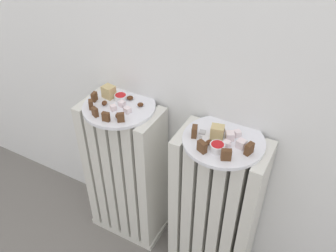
{
  "coord_description": "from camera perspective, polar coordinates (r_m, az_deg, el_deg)",
  "views": [
    {
      "loc": [
        0.45,
        -0.55,
        1.37
      ],
      "look_at": [
        0.0,
        0.28,
        0.65
      ],
      "focal_mm": 37.43,
      "sensor_mm": 36.0,
      "label": 1
    }
  ],
  "objects": [
    {
      "name": "dark_cake_slice_right_2",
      "position": [
        1.03,
        9.46,
        -4.64
      ],
      "size": [
        0.03,
        0.03,
        0.04
      ],
      "primitive_type": "cube",
      "rotation": [
        0.0,
        0.0,
        0.43
      ],
      "color": "#56351E",
      "rests_on": "plate_right"
    },
    {
      "name": "dark_cake_slice_left_0",
      "position": [
        1.3,
        -11.91,
        4.67
      ],
      "size": [
        0.02,
        0.03,
        0.03
      ],
      "primitive_type": "cube",
      "rotation": [
        0.0,
        0.0,
        -1.41
      ],
      "color": "#56351E",
      "rests_on": "plate_left"
    },
    {
      "name": "marble_cake_slice_right_0",
      "position": [
        1.1,
        8.02,
        -0.98
      ],
      "size": [
        0.05,
        0.04,
        0.04
      ],
      "primitive_type": "cube",
      "rotation": [
        0.0,
        0.0,
        0.24
      ],
      "color": "tan",
      "rests_on": "plate_right"
    },
    {
      "name": "radiator_right",
      "position": [
        1.36,
        7.63,
        -13.48
      ],
      "size": [
        0.32,
        0.17,
        0.66
      ],
      "color": "silver",
      "rests_on": "ground_plane"
    },
    {
      "name": "fork",
      "position": [
        1.11,
        5.37,
        -1.74
      ],
      "size": [
        0.03,
        0.09,
        0.0
      ],
      "color": "#B7B7BC",
      "rests_on": "plate_right"
    },
    {
      "name": "medjool_date_left_0",
      "position": [
        1.27,
        -10.32,
        3.7
      ],
      "size": [
        0.03,
        0.03,
        0.01
      ],
      "primitive_type": "ellipsoid",
      "rotation": [
        0.0,
        0.0,
        2.09
      ],
      "color": "#4C2814",
      "rests_on": "plate_left"
    },
    {
      "name": "turkish_delight_left_1",
      "position": [
        1.25,
        -7.52,
        3.62
      ],
      "size": [
        0.02,
        0.02,
        0.02
      ],
      "primitive_type": "cube",
      "rotation": [
        0.0,
        0.0,
        1.42
      ],
      "color": "white",
      "rests_on": "plate_left"
    },
    {
      "name": "dark_cake_slice_left_2",
      "position": [
        1.22,
        -11.82,
        2.27
      ],
      "size": [
        0.03,
        0.02,
        0.03
      ],
      "primitive_type": "cube",
      "rotation": [
        0.0,
        0.0,
        -0.37
      ],
      "color": "#56351E",
      "rests_on": "plate_left"
    },
    {
      "name": "turkish_delight_left_0",
      "position": [
        1.24,
        -8.9,
        2.96
      ],
      "size": [
        0.03,
        0.03,
        0.02
      ],
      "primitive_type": "cube",
      "rotation": [
        0.0,
        0.0,
        1.01
      ],
      "color": "white",
      "rests_on": "plate_left"
    },
    {
      "name": "dark_cake_slice_left_1",
      "position": [
        1.26,
        -12.45,
        3.44
      ],
      "size": [
        0.03,
        0.03,
        0.03
      ],
      "primitive_type": "cube",
      "rotation": [
        0.0,
        0.0,
        -0.89
      ],
      "color": "#56351E",
      "rests_on": "plate_left"
    },
    {
      "name": "turkish_delight_right_0",
      "position": [
        1.08,
        9.5,
        -2.92
      ],
      "size": [
        0.02,
        0.02,
        0.02
      ],
      "primitive_type": "cube",
      "rotation": [
        0.0,
        0.0,
        1.5
      ],
      "color": "white",
      "rests_on": "plate_right"
    },
    {
      "name": "jam_bowl_left",
      "position": [
        1.29,
        -7.72,
        4.72
      ],
      "size": [
        0.05,
        0.05,
        0.02
      ],
      "color": "white",
      "rests_on": "plate_left"
    },
    {
      "name": "plate_left",
      "position": [
        1.27,
        -7.95,
        3.1
      ],
      "size": [
        0.26,
        0.26,
        0.01
      ],
      "primitive_type": "cylinder",
      "color": "white",
      "rests_on": "radiator_left"
    },
    {
      "name": "marble_cake_slice_left_0",
      "position": [
        1.31,
        -9.62,
        5.53
      ],
      "size": [
        0.05,
        0.04,
        0.04
      ],
      "primitive_type": "cube",
      "rotation": [
        0.0,
        0.0,
        -0.16
      ],
      "color": "tan",
      "rests_on": "plate_left"
    },
    {
      "name": "turkish_delight_right_1",
      "position": [
        1.11,
        10.03,
        -1.59
      ],
      "size": [
        0.04,
        0.04,
        0.03
      ],
      "primitive_type": "cube",
      "rotation": [
        0.0,
        0.0,
        0.49
      ],
      "color": "white",
      "rests_on": "plate_right"
    },
    {
      "name": "dark_cake_slice_right_0",
      "position": [
        1.1,
        4.33,
        -0.89
      ],
      "size": [
        0.02,
        0.03,
        0.04
      ],
      "primitive_type": "cube",
      "rotation": [
        0.0,
        0.0,
        -1.25
      ],
      "color": "#56351E",
      "rests_on": "plate_right"
    },
    {
      "name": "medjool_date_left_3",
      "position": [
        1.25,
        -4.51,
        3.5
      ],
      "size": [
        0.03,
        0.03,
        0.02
      ],
      "primitive_type": "ellipsoid",
      "rotation": [
        0.0,
        0.0,
        0.62
      ],
      "color": "#4C2814",
      "rests_on": "plate_left"
    },
    {
      "name": "radiator_left",
      "position": [
        1.48,
        -6.84,
        -7.81
      ],
      "size": [
        0.32,
        0.17,
        0.66
      ],
      "color": "silver",
      "rests_on": "ground_plane"
    },
    {
      "name": "medjool_date_left_2",
      "position": [
        1.2,
        -8.16,
        1.62
      ],
      "size": [
        0.03,
        0.03,
        0.01
      ],
      "primitive_type": "ellipsoid",
      "rotation": [
        0.0,
        0.0,
        2.37
      ],
      "color": "#4C2814",
      "rests_on": "plate_left"
    },
    {
      "name": "medjool_date_right_0",
      "position": [
        1.14,
        8.87,
        -0.67
      ],
      "size": [
        0.02,
        0.03,
        0.02
      ],
      "primitive_type": "ellipsoid",
      "rotation": [
        0.0,
        0.0,
        1.79
      ],
      "color": "#4C2814",
      "rests_on": "plate_right"
    },
    {
      "name": "turkish_delight_right_2",
      "position": [
        1.13,
        11.24,
        -1.21
      ],
      "size": [
        0.03,
        0.03,
        0.02
      ],
      "primitive_type": "cube",
      "rotation": [
        0.0,
        0.0,
        0.8
      ],
      "color": "white",
      "rests_on": "plate_right"
    },
    {
      "name": "dark_cake_slice_right_1",
      "position": [
        1.05,
        5.57,
        -3.38
      ],
      "size": [
        0.03,
        0.03,
        0.04
      ],
      "primitive_type": "cube",
      "rotation": [
        0.0,
        0.0,
        -0.41
      ],
      "color": "#56351E",
      "rests_on": "plate_right"
    },
    {
      "name": "turkish_delight_right_3",
      "position": [
        1.09,
        11.86,
        -2.86
      ],
      "size": [
        0.03,
        0.03,
        0.03
      ],
      "primitive_type": "cube",
      "rotation": [
        0.0,
        0.0,
        1.35
      ],
      "color": "white",
      "rests_on": "plate_right"
    },
    {
      "name": "dark_cake_slice_right_3",
      "position": [
        1.06,
        13.07,
        -3.63
      ],
      "size": [
        0.02,
        0.03,
        0.04
      ],
      "primitive_type": "cube",
      "rotation": [
        0.0,
        0.0,
        1.27
      ],
      "color": "#56351E",
      "rests_on": "plate_right"
    },
    {
      "name": "medjool_date_right_1",
      "position": [
        1.08,
        6.72,
        -2.66
      ],
      "size": [
        0.03,
        0.03,
        0.02
      ],
      "primitive_type": "ellipsoid",
      "rotation": [
        0.0,
        0.0,
        0.92
      ],
      "color": "#4C2814",
      "rests_on": "plate_right"
    },
    {
      "name": "dark_cake_slice_left_4",
      "position": [
        1.17,
        -7.71,
        1.39
      ],
      "size": [
        0.03,
        0.03,
        0.03
      ],
      "primitive_type": "cube",
      "rotation": [
        0.0,
        0.0,
        0.68
      ],
      "color": "#56351E",
      "rests_on": "plate_left"
    },
    {
      "name": "jam_bowl_right",
      "position": [
        1.06,
        8.03,
        -3.37
      ],
      "size": [
        0.05,
        0.05,
        0.02
      ],
      "color": "white",
      "rests_on": "plate_right"
    },
    {
      "name": "plate_right",
      "position": [
        1.12,
        9.03,
        -2.37
      ],
      "size": [
        0.26,
        0.26,
        0.01
      ],
      "primitive_type": "cylinder",
      "color": "white",
      "rests_on": "radiator_right"
    },
    {
      "name": "dark_cake_slice_left_3",
      "position": [
        1.19,
        -10.09,
        1.49
      ],
      "size": [
        0.03,
        0.02,
        0.03
      ],
      "primitive_type": "cube",
      "rotation": [
        0.0,
        0.0,
        0.16
      ],
      "color": "#56351E",
      "rests_on": "plate_left"
    },
    {
      "name": "medjool_date_left_1",
      "position": [
        1.29,
        -6.2,
        4.58
      ],
      "size": [
        0.03,
        0.03,
        0.01
      ],
      "primitive_type": "ellipsoid",
      "rotation": [
        0.0,
        0.0,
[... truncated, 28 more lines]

